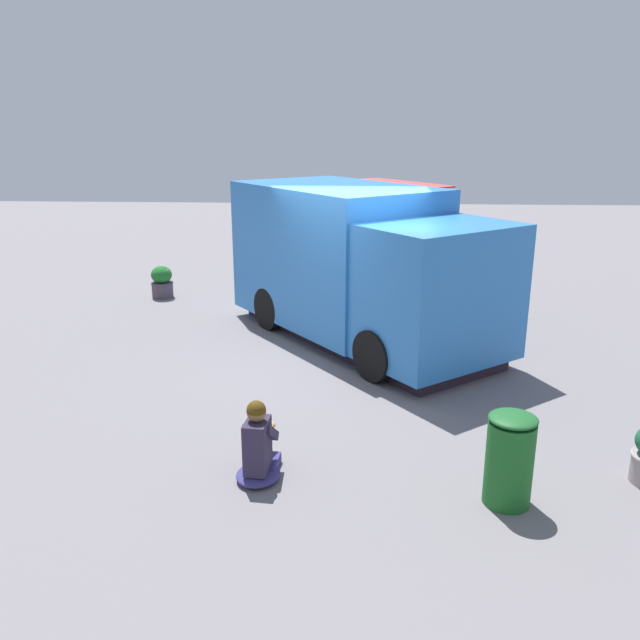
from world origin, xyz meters
TOP-DOWN VIEW (x-y plane):
  - ground_plane at (0.00, 0.00)m, footprint 40.00×40.00m
  - food_truck at (-0.88, 0.20)m, footprint 5.20×4.70m
  - person_customer at (3.66, -0.80)m, footprint 0.77×0.49m
  - planter_flowering_far at (-3.28, -3.84)m, footprint 0.46×0.46m
  - trash_bin at (3.98, 1.59)m, footprint 0.45×0.45m

SIDE VIEW (x-z plane):
  - ground_plane at x=0.00m, z-range 0.00..0.00m
  - person_customer at x=3.66m, z-range -0.10..0.75m
  - planter_flowering_far at x=-3.28m, z-range 0.00..0.65m
  - trash_bin at x=3.98m, z-range 0.01..0.92m
  - food_truck at x=-0.88m, z-range -0.04..2.43m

